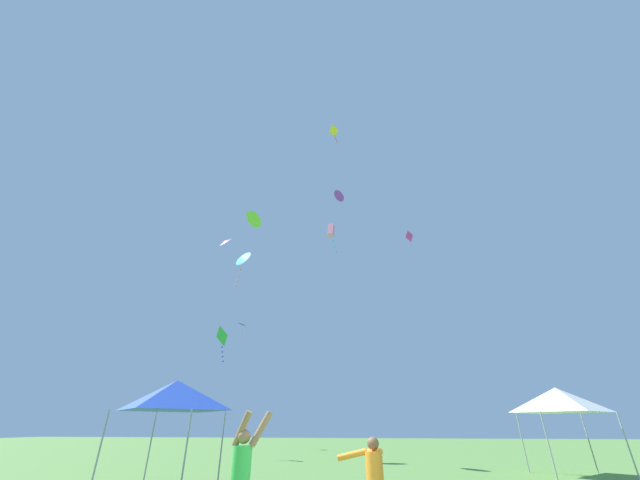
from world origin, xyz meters
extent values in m
cylinder|color=green|center=(-2.02, 0.96, 1.13)|extent=(0.34, 0.34, 0.64)
sphere|color=#9E704C|center=(-2.02, 0.96, 1.59)|extent=(0.24, 0.24, 0.24)
cylinder|color=#9E704C|center=(-2.06, 0.93, 1.72)|extent=(0.39, 0.23, 0.60)
cylinder|color=#9E704C|center=(-1.72, 0.99, 1.72)|extent=(0.41, 0.22, 0.59)
cylinder|color=orange|center=(0.27, 1.62, 1.04)|extent=(0.31, 0.31, 0.59)
sphere|color=brown|center=(0.27, 1.62, 1.47)|extent=(0.22, 0.22, 0.22)
cylinder|color=orange|center=(0.23, 1.76, 1.33)|extent=(0.44, 0.51, 0.14)
cylinder|color=orange|center=(-0.13, 1.72, 1.28)|extent=(0.58, 0.18, 0.23)
cylinder|color=#9E9EA3|center=(6.70, 10.29, 1.13)|extent=(0.05, 0.05, 2.26)
cylinder|color=#9E9EA3|center=(9.41, 10.29, 1.13)|extent=(0.05, 0.05, 2.26)
cylinder|color=#9E9EA3|center=(6.70, 12.99, 1.13)|extent=(0.05, 0.05, 2.26)
cylinder|color=#9E9EA3|center=(9.41, 12.99, 1.13)|extent=(0.05, 0.05, 2.26)
pyramid|color=white|center=(8.06, 11.64, 2.74)|extent=(3.01, 3.01, 0.96)
cylinder|color=#9E9EA3|center=(-7.65, 4.90, 1.11)|extent=(0.05, 0.05, 2.21)
cylinder|color=#9E9EA3|center=(-4.99, 4.90, 1.11)|extent=(0.05, 0.05, 2.21)
cylinder|color=#9E9EA3|center=(-7.65, 7.56, 1.11)|extent=(0.05, 0.05, 2.21)
cylinder|color=#9E9EA3|center=(-4.99, 7.56, 1.11)|extent=(0.05, 0.05, 2.21)
pyramid|color=blue|center=(-6.32, 6.23, 2.69)|extent=(2.95, 2.95, 0.94)
pyramid|color=#D6389E|center=(4.87, 26.26, 18.49)|extent=(0.73, 0.67, 0.79)
sphere|color=#D6389E|center=(4.92, 26.19, 17.81)|extent=(0.10, 0.10, 0.10)
sphere|color=#D6389E|center=(4.99, 26.15, 17.47)|extent=(0.10, 0.10, 0.10)
sphere|color=#D6389E|center=(5.06, 26.11, 17.14)|extent=(0.10, 0.10, 0.10)
cone|color=#2DB7CC|center=(-6.17, 10.61, 9.76)|extent=(1.10, 0.92, 0.91)
sphere|color=pink|center=(-6.23, 10.65, 9.09)|extent=(0.12, 0.12, 0.12)
sphere|color=pink|center=(-6.29, 10.68, 8.80)|extent=(0.12, 0.12, 0.12)
sphere|color=pink|center=(-6.36, 10.71, 8.51)|extent=(0.12, 0.12, 0.12)
sphere|color=pink|center=(-6.42, 10.75, 8.22)|extent=(0.12, 0.12, 0.12)
cone|color=purple|center=(-1.97, 25.75, 23.71)|extent=(1.59, 1.72, 1.08)
pyramid|color=yellow|center=(-1.81, 18.93, 26.38)|extent=(0.73, 0.92, 0.46)
sphere|color=red|center=(-1.75, 18.90, 25.71)|extent=(0.11, 0.11, 0.11)
sphere|color=red|center=(-1.68, 18.90, 25.44)|extent=(0.11, 0.11, 0.11)
sphere|color=red|center=(-1.62, 18.89, 25.17)|extent=(0.11, 0.11, 0.11)
sphere|color=red|center=(-1.55, 18.88, 24.90)|extent=(0.11, 0.11, 0.11)
pyramid|color=green|center=(-10.13, 18.63, 7.47)|extent=(0.90, 0.80, 1.00)
sphere|color=blue|center=(-10.07, 18.56, 6.69)|extent=(0.13, 0.13, 0.13)
sphere|color=blue|center=(-9.99, 18.54, 6.37)|extent=(0.13, 0.13, 0.13)
sphere|color=blue|center=(-9.91, 18.51, 6.04)|extent=(0.13, 0.13, 0.13)
sphere|color=blue|center=(-9.84, 18.49, 5.72)|extent=(0.13, 0.13, 0.13)
cone|color=#D6389E|center=(-11.18, 19.20, 15.48)|extent=(1.53, 1.47, 0.98)
cube|color=pink|center=(-1.78, 14.61, 13.32)|extent=(0.46, 0.66, 0.98)
sphere|color=#2DB7CC|center=(-1.68, 14.60, 12.51)|extent=(0.12, 0.12, 0.12)
sphere|color=#2DB7CC|center=(-1.58, 14.58, 12.10)|extent=(0.12, 0.12, 0.12)
sphere|color=#2DB7CC|center=(-1.48, 14.56, 11.69)|extent=(0.12, 0.12, 0.12)
cone|color=blue|center=(-12.88, 29.80, 11.25)|extent=(0.89, 0.89, 0.33)
sphere|color=orange|center=(-12.87, 29.74, 10.69)|extent=(0.10, 0.10, 0.10)
sphere|color=orange|center=(-12.86, 29.68, 10.45)|extent=(0.10, 0.10, 0.10)
sphere|color=orange|center=(-12.86, 29.62, 10.20)|extent=(0.10, 0.10, 0.10)
sphere|color=orange|center=(-12.85, 29.56, 9.96)|extent=(0.10, 0.10, 0.10)
cone|color=#75D138|center=(-8.03, 16.97, 16.11)|extent=(1.89, 1.89, 1.11)
camera|label=1|loc=(0.35, -6.14, 1.76)|focal=20.13mm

